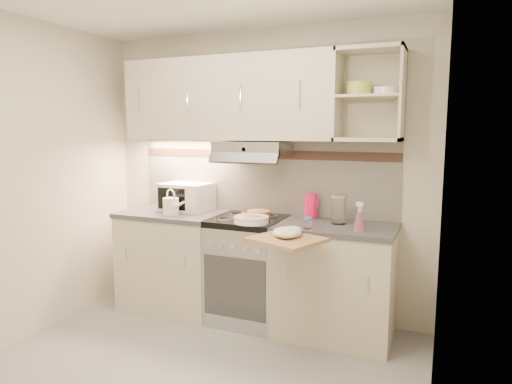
# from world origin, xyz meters

# --- Properties ---
(ground) EXTENTS (3.00, 3.00, 0.00)m
(ground) POSITION_xyz_m (0.00, 0.00, 0.00)
(ground) COLOR gray
(ground) RESTS_ON ground
(room_shell) EXTENTS (3.04, 2.84, 2.52)m
(room_shell) POSITION_xyz_m (0.00, 0.37, 1.63)
(room_shell) COLOR beige
(room_shell) RESTS_ON ground
(base_cabinet_left) EXTENTS (0.90, 0.60, 0.86)m
(base_cabinet_left) POSITION_xyz_m (-0.75, 1.10, 0.43)
(base_cabinet_left) COLOR beige
(base_cabinet_left) RESTS_ON ground
(worktop_left) EXTENTS (0.92, 0.62, 0.04)m
(worktop_left) POSITION_xyz_m (-0.75, 1.10, 0.88)
(worktop_left) COLOR #47474C
(worktop_left) RESTS_ON base_cabinet_left
(base_cabinet_right) EXTENTS (0.90, 0.60, 0.86)m
(base_cabinet_right) POSITION_xyz_m (0.75, 1.10, 0.43)
(base_cabinet_right) COLOR beige
(base_cabinet_right) RESTS_ON ground
(worktop_right) EXTENTS (0.92, 0.62, 0.04)m
(worktop_right) POSITION_xyz_m (0.75, 1.10, 0.88)
(worktop_right) COLOR #47474C
(worktop_right) RESTS_ON base_cabinet_right
(electric_range) EXTENTS (0.60, 0.60, 0.90)m
(electric_range) POSITION_xyz_m (0.00, 1.10, 0.45)
(electric_range) COLOR #B7B7BC
(electric_range) RESTS_ON ground
(microwave) EXTENTS (0.46, 0.35, 0.25)m
(microwave) POSITION_xyz_m (-0.68, 1.22, 1.03)
(microwave) COLOR white
(microwave) RESTS_ON worktop_left
(watering_can) EXTENTS (0.26, 0.16, 0.23)m
(watering_can) POSITION_xyz_m (-0.68, 0.96, 0.98)
(watering_can) COLOR white
(watering_can) RESTS_ON worktop_left
(plate_stack) EXTENTS (0.28, 0.28, 0.06)m
(plate_stack) POSITION_xyz_m (0.10, 0.92, 0.93)
(plate_stack) COLOR white
(plate_stack) RESTS_ON electric_range
(bread_loaf) EXTENTS (0.20, 0.20, 0.05)m
(bread_loaf) POSITION_xyz_m (0.05, 1.19, 0.93)
(bread_loaf) COLOR #AB7D48
(bread_loaf) RESTS_ON electric_range
(pink_pitcher) EXTENTS (0.11, 0.10, 0.21)m
(pink_pitcher) POSITION_xyz_m (0.49, 1.30, 1.00)
(pink_pitcher) COLOR #FF0F57
(pink_pitcher) RESTS_ON worktop_right
(glass_jar) EXTENTS (0.12, 0.12, 0.23)m
(glass_jar) POSITION_xyz_m (0.75, 1.15, 1.02)
(glass_jar) COLOR white
(glass_jar) RESTS_ON worktop_right
(spice_jar) EXTENTS (0.06, 0.06, 0.09)m
(spice_jar) POSITION_xyz_m (0.58, 0.88, 0.94)
(spice_jar) COLOR white
(spice_jar) RESTS_ON worktop_right
(spray_bottle) EXTENTS (0.09, 0.09, 0.23)m
(spray_bottle) POSITION_xyz_m (0.95, 0.95, 0.99)
(spray_bottle) COLOR pink
(spray_bottle) RESTS_ON worktop_right
(cutting_board) EXTENTS (0.57, 0.54, 0.02)m
(cutting_board) POSITION_xyz_m (0.51, 0.61, 0.87)
(cutting_board) COLOR tan
(cutting_board) RESTS_ON base_cabinet_right
(dish_towel) EXTENTS (0.30, 0.26, 0.08)m
(dish_towel) POSITION_xyz_m (0.50, 0.65, 0.92)
(dish_towel) COLOR white
(dish_towel) RESTS_ON cutting_board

